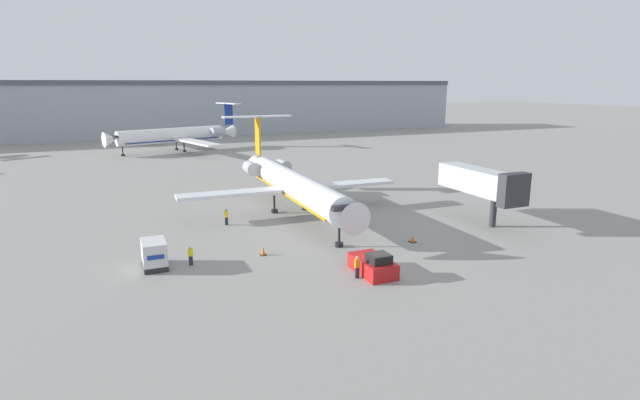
{
  "coord_description": "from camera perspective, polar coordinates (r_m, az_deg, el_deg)",
  "views": [
    {
      "loc": [
        -18.89,
        -32.8,
        14.87
      ],
      "look_at": [
        0.0,
        11.79,
        3.53
      ],
      "focal_mm": 28.0,
      "sensor_mm": 36.0,
      "label": 1
    }
  ],
  "objects": [
    {
      "name": "traffic_cone_left",
      "position": [
        44.72,
        -6.51,
        -5.8
      ],
      "size": [
        0.52,
        0.52,
        0.81
      ],
      "color": "black",
      "rests_on": "ground"
    },
    {
      "name": "pushback_tug",
      "position": [
        40.4,
        6.06,
        -7.38
      ],
      "size": [
        2.33,
        4.49,
        1.94
      ],
      "color": "#B21919",
      "rests_on": "ground"
    },
    {
      "name": "jet_bridge",
      "position": [
        56.79,
        18.0,
        1.95
      ],
      "size": [
        3.2,
        11.29,
        6.19
      ],
      "color": "#2D2D33",
      "rests_on": "ground"
    },
    {
      "name": "luggage_cart",
      "position": [
        43.5,
        -18.42,
        -5.9
      ],
      "size": [
        1.88,
        3.0,
        2.31
      ],
      "color": "#232326",
      "rests_on": "ground"
    },
    {
      "name": "traffic_cone_right",
      "position": [
        48.81,
        10.53,
        -4.38
      ],
      "size": [
        0.65,
        0.65,
        0.7
      ],
      "color": "black",
      "rests_on": "ground"
    },
    {
      "name": "terminal_building",
      "position": [
        154.12,
        -16.15,
        10.07
      ],
      "size": [
        180.0,
        16.8,
        15.69
      ],
      "color": "#9EA3AD",
      "rests_on": "ground"
    },
    {
      "name": "airplane_parked_far_left",
      "position": [
        116.73,
        -16.09,
        7.15
      ],
      "size": [
        30.34,
        35.65,
        10.36
      ],
      "color": "white",
      "rests_on": "ground"
    },
    {
      "name": "worker_on_apron",
      "position": [
        43.29,
        -14.58,
        -6.13
      ],
      "size": [
        0.4,
        0.24,
        1.68
      ],
      "color": "#232838",
      "rests_on": "ground"
    },
    {
      "name": "airplane_main",
      "position": [
        58.02,
        -3.22,
        1.92
      ],
      "size": [
        26.23,
        32.57,
        10.47
      ],
      "color": "silver",
      "rests_on": "ground"
    },
    {
      "name": "worker_near_tug",
      "position": [
        39.35,
        4.26,
        -7.59
      ],
      "size": [
        0.4,
        0.25,
        1.8
      ],
      "color": "#232838",
      "rests_on": "ground"
    },
    {
      "name": "worker_by_wing",
      "position": [
        54.47,
        -10.67,
        -1.86
      ],
      "size": [
        0.4,
        0.25,
        1.81
      ],
      "color": "#232838",
      "rests_on": "ground"
    },
    {
      "name": "ground_plane",
      "position": [
        40.67,
        6.56,
        -8.36
      ],
      "size": [
        600.0,
        600.0,
        0.0
      ],
      "primitive_type": "plane",
      "color": "gray"
    }
  ]
}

